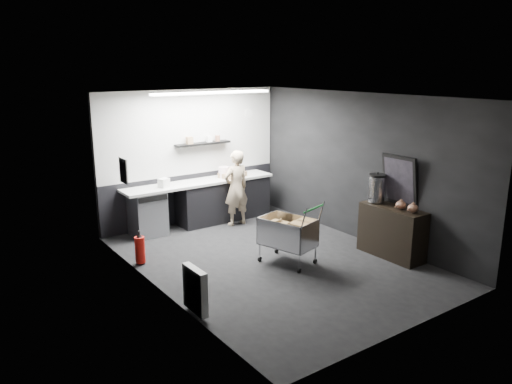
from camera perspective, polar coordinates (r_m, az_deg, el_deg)
floor at (r=8.40m, az=1.89°, el=-7.82°), size 5.50×5.50×0.00m
ceiling at (r=7.79m, az=2.06°, el=10.89°), size 5.50×5.50×0.00m
wall_back at (r=10.26m, az=-7.39°, el=4.02°), size 5.50×0.00×5.50m
wall_front at (r=6.11m, az=17.81°, el=-3.67°), size 5.50×0.00×5.50m
wall_left at (r=6.99m, az=-11.18°, el=-1.00°), size 0.00×5.50×5.50m
wall_right at (r=9.31m, az=11.82°, el=2.78°), size 0.00×5.50×5.50m
kitchen_wall_panel at (r=10.17m, az=-7.43°, el=6.78°), size 3.95×0.02×1.70m
dado_panel at (r=10.43m, az=-7.19°, el=-0.59°), size 3.95×0.02×1.00m
floating_shelf at (r=10.20m, az=-6.10°, el=5.53°), size 1.20×0.22×0.04m
wall_clock at (r=10.85m, az=-0.84°, el=8.96°), size 0.20×0.03×0.20m
poster at (r=8.13m, az=-14.93°, el=2.38°), size 0.02×0.30×0.40m
poster_red_band at (r=8.12m, az=-14.93°, el=2.86°), size 0.02×0.22×0.10m
radiator at (r=6.60m, az=-6.97°, el=-11.04°), size 0.10×0.50×0.60m
ceiling_strip at (r=9.33m, az=-4.99°, el=11.23°), size 2.40×0.20×0.04m
prep_counter at (r=10.24m, az=-5.69°, el=-1.07°), size 3.20×0.61×0.90m
person at (r=10.01m, az=-2.29°, el=0.45°), size 0.57×0.38×1.53m
shopping_cart at (r=8.16m, az=3.62°, el=-4.85°), size 0.80×1.09×1.03m
sideboard at (r=8.73m, az=15.22°, el=-3.63°), size 0.49×1.15×1.72m
fire_extinguisher at (r=8.38m, az=-13.13°, el=-6.33°), size 0.16×0.16×0.54m
cardboard_box at (r=10.39m, az=-2.70°, el=2.01°), size 0.62×0.54×0.10m
pink_tub at (r=10.33m, az=-3.67°, el=2.27°), size 0.23×0.23×0.23m
white_container at (r=9.65m, az=-10.50°, el=1.03°), size 0.24×0.22×0.17m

